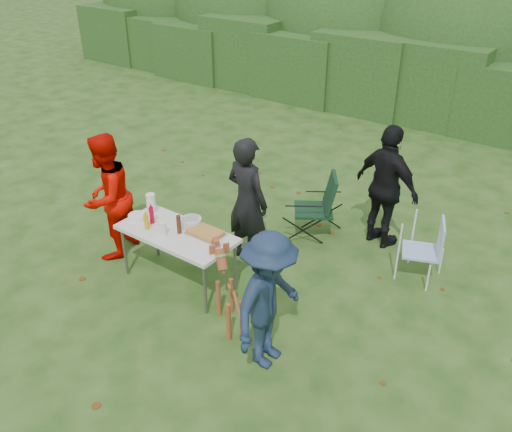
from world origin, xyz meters
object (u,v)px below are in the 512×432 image
Objects in this scene: paper_towel_roll at (151,203)px; mustard_bottle at (146,222)px; person_red_jacket at (107,197)px; child at (269,301)px; lawn_chair at (421,249)px; ketchup_bottle at (152,215)px; person_cook at (247,201)px; camping_chair at (313,206)px; folding_table at (177,236)px; person_black_puffy at (387,187)px; beer_bottle at (179,224)px; dog at (230,296)px.

mustard_bottle is at bearing -52.17° from paper_towel_roll.
person_red_jacket is 2.96m from child.
child is 1.83× the size of lawn_chair.
ketchup_bottle reaches higher than lawn_chair.
paper_towel_roll is (-0.97, -0.77, -0.00)m from person_cook.
folding_table is at bearing 34.32° from camping_chair.
person_black_puffy reaches higher than beer_bottle.
paper_towel_roll is (-0.65, 0.17, 0.01)m from beer_bottle.
person_cook is at bearing 64.93° from person_black_puffy.
camping_chair reaches higher than lawn_chair.
person_cook is at bearing 41.26° from child.
paper_towel_roll is (-1.38, -1.79, 0.38)m from camping_chair.
mustard_bottle is at bearing 79.21° from child.
beer_bottle is at bearing 2.61° from ketchup_bottle.
folding_table is 0.97× the size of child.
person_red_jacket is 2.85m from camping_chair.
beer_bottle reaches higher than lawn_chair.
person_red_jacket is at bearing 6.44° from lawn_chair.
dog is (0.68, -1.23, -0.46)m from person_cook.
lawn_chair is 3.43m from ketchup_bottle.
lawn_chair reaches higher than folding_table.
person_red_jacket is (-1.58, -0.98, -0.01)m from person_cook.
folding_table is 0.87× the size of person_red_jacket.
dog is 2.27m from camping_chair.
folding_table is 1.78m from child.
dog is (-0.62, -2.67, -0.47)m from person_black_puffy.
dog is at bearing -16.09° from beer_bottle.
camping_chair is at bearing 59.33° from ketchup_bottle.
lawn_chair is 3.24× the size of paper_towel_roll.
paper_towel_roll is at bearing 8.11° from lawn_chair.
person_black_puffy reaches higher than person_cook.
dog is at bearing 62.71° from camping_chair.
person_black_puffy is at bearing -67.25° from dog.
ketchup_bottle is 0.45m from beer_bottle.
beer_bottle reaches higher than mustard_bottle.
person_red_jacket is 1.12× the size of child.
person_red_jacket is at bearing 29.40° from dog.
person_red_jacket is 7.85× the size of ketchup_bottle.
person_black_puffy is 6.77× the size of paper_towel_roll.
person_red_jacket is at bearing 79.37° from child.
paper_towel_roll is at bearing 163.50° from folding_table.
person_cook is at bearing 38.30° from paper_towel_roll.
person_cook is 1.24m from paper_towel_roll.
ketchup_bottle is at bearing 74.69° from person_red_jacket.
person_cook reaches higher than lawn_chair.
person_black_puffy reaches higher than camping_chair.
dog is 3.64× the size of beer_bottle.
paper_towel_roll is (-0.21, 0.19, 0.02)m from ketchup_bottle.
ketchup_bottle is (-1.18, -1.98, 0.36)m from camping_chair.
person_cook is 7.29× the size of beer_bottle.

